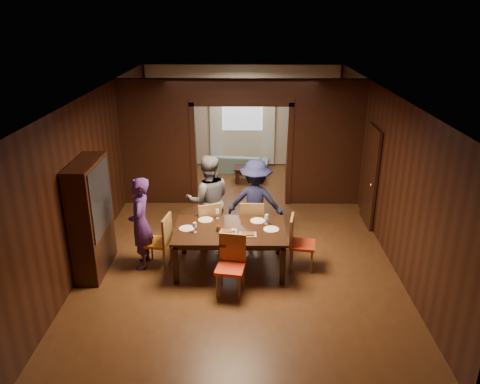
{
  "coord_description": "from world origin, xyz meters",
  "views": [
    {
      "loc": [
        0.1,
        -8.7,
        4.33
      ],
      "look_at": [
        -0.01,
        -0.4,
        1.05
      ],
      "focal_mm": 35.0,
      "sensor_mm": 36.0,
      "label": 1
    }
  ],
  "objects_px": {
    "person_purple": "(140,223)",
    "dining_table": "(230,248)",
    "chair_left": "(157,241)",
    "chair_near": "(230,267)",
    "person_grey": "(208,200)",
    "chair_far_r": "(252,223)",
    "sofa": "(238,163)",
    "coffee_table": "(249,174)",
    "person_navy": "(256,202)",
    "chair_right": "(302,243)",
    "hutch": "(91,218)",
    "chair_far_l": "(208,224)"
  },
  "relations": [
    {
      "from": "chair_left",
      "to": "dining_table",
      "type": "bearing_deg",
      "value": 96.24
    },
    {
      "from": "person_purple",
      "to": "chair_far_l",
      "type": "distance_m",
      "value": 1.36
    },
    {
      "from": "chair_near",
      "to": "chair_right",
      "type": "bearing_deg",
      "value": 43.0
    },
    {
      "from": "chair_far_r",
      "to": "chair_near",
      "type": "relative_size",
      "value": 1.0
    },
    {
      "from": "chair_left",
      "to": "chair_right",
      "type": "bearing_deg",
      "value": 98.54
    },
    {
      "from": "person_navy",
      "to": "hutch",
      "type": "xyz_separation_m",
      "value": [
        -2.82,
        -1.12,
        0.16
      ]
    },
    {
      "from": "person_purple",
      "to": "chair_left",
      "type": "distance_m",
      "value": 0.44
    },
    {
      "from": "person_purple",
      "to": "person_grey",
      "type": "relative_size",
      "value": 0.93
    },
    {
      "from": "person_grey",
      "to": "chair_near",
      "type": "bearing_deg",
      "value": 95.0
    },
    {
      "from": "chair_left",
      "to": "chair_far_r",
      "type": "distance_m",
      "value": 1.86
    },
    {
      "from": "hutch",
      "to": "chair_far_l",
      "type": "bearing_deg",
      "value": 24.17
    },
    {
      "from": "person_grey",
      "to": "chair_left",
      "type": "relative_size",
      "value": 1.85
    },
    {
      "from": "hutch",
      "to": "dining_table",
      "type": "bearing_deg",
      "value": 2.06
    },
    {
      "from": "dining_table",
      "to": "chair_far_r",
      "type": "relative_size",
      "value": 1.99
    },
    {
      "from": "sofa",
      "to": "coffee_table",
      "type": "xyz_separation_m",
      "value": [
        0.32,
        -0.81,
        -0.05
      ]
    },
    {
      "from": "coffee_table",
      "to": "chair_far_r",
      "type": "height_order",
      "value": "chair_far_r"
    },
    {
      "from": "chair_right",
      "to": "hutch",
      "type": "xyz_separation_m",
      "value": [
        -3.63,
        -0.11,
        0.52
      ]
    },
    {
      "from": "sofa",
      "to": "coffee_table",
      "type": "relative_size",
      "value": 2.14
    },
    {
      "from": "person_navy",
      "to": "dining_table",
      "type": "height_order",
      "value": "person_navy"
    },
    {
      "from": "person_navy",
      "to": "chair_near",
      "type": "xyz_separation_m",
      "value": [
        -0.43,
        -1.83,
        -0.35
      ]
    },
    {
      "from": "person_grey",
      "to": "dining_table",
      "type": "bearing_deg",
      "value": 104.82
    },
    {
      "from": "person_grey",
      "to": "chair_far_r",
      "type": "height_order",
      "value": "person_grey"
    },
    {
      "from": "chair_far_l",
      "to": "hutch",
      "type": "height_order",
      "value": "hutch"
    },
    {
      "from": "person_navy",
      "to": "coffee_table",
      "type": "bearing_deg",
      "value": -79.43
    },
    {
      "from": "person_grey",
      "to": "chair_left",
      "type": "xyz_separation_m",
      "value": [
        -0.86,
        -0.88,
        -0.41
      ]
    },
    {
      "from": "chair_far_r",
      "to": "chair_far_l",
      "type": "bearing_deg",
      "value": 6.33
    },
    {
      "from": "chair_right",
      "to": "chair_far_l",
      "type": "xyz_separation_m",
      "value": [
        -1.73,
        0.74,
        0.0
      ]
    },
    {
      "from": "person_grey",
      "to": "dining_table",
      "type": "distance_m",
      "value": 1.17
    },
    {
      "from": "coffee_table",
      "to": "hutch",
      "type": "bearing_deg",
      "value": -120.99
    },
    {
      "from": "person_grey",
      "to": "chair_left",
      "type": "height_order",
      "value": "person_grey"
    },
    {
      "from": "person_navy",
      "to": "chair_far_r",
      "type": "bearing_deg",
      "value": 79.46
    },
    {
      "from": "person_purple",
      "to": "hutch",
      "type": "bearing_deg",
      "value": -84.59
    },
    {
      "from": "dining_table",
      "to": "hutch",
      "type": "height_order",
      "value": "hutch"
    },
    {
      "from": "chair_far_l",
      "to": "person_navy",
      "type": "bearing_deg",
      "value": 176.72
    },
    {
      "from": "person_navy",
      "to": "chair_left",
      "type": "relative_size",
      "value": 1.73
    },
    {
      "from": "chair_left",
      "to": "person_purple",
      "type": "bearing_deg",
      "value": -76.24
    },
    {
      "from": "dining_table",
      "to": "chair_far_r",
      "type": "height_order",
      "value": "chair_far_r"
    },
    {
      "from": "chair_left",
      "to": "chair_far_r",
      "type": "height_order",
      "value": "same"
    },
    {
      "from": "person_purple",
      "to": "dining_table",
      "type": "relative_size",
      "value": 0.86
    },
    {
      "from": "person_purple",
      "to": "dining_table",
      "type": "distance_m",
      "value": 1.63
    },
    {
      "from": "chair_left",
      "to": "chair_near",
      "type": "xyz_separation_m",
      "value": [
        1.33,
        -0.87,
        0.0
      ]
    },
    {
      "from": "coffee_table",
      "to": "chair_near",
      "type": "relative_size",
      "value": 0.82
    },
    {
      "from": "coffee_table",
      "to": "chair_left",
      "type": "xyz_separation_m",
      "value": [
        -1.66,
        -4.38,
        0.28
      ]
    },
    {
      "from": "sofa",
      "to": "chair_right",
      "type": "relative_size",
      "value": 1.77
    },
    {
      "from": "dining_table",
      "to": "hutch",
      "type": "distance_m",
      "value": 2.45
    },
    {
      "from": "chair_right",
      "to": "person_navy",
      "type": "bearing_deg",
      "value": 48.22
    },
    {
      "from": "person_purple",
      "to": "chair_far_l",
      "type": "xyz_separation_m",
      "value": [
        1.11,
        0.71,
        -0.35
      ]
    },
    {
      "from": "person_navy",
      "to": "coffee_table",
      "type": "distance_m",
      "value": 3.48
    },
    {
      "from": "chair_right",
      "to": "chair_far_r",
      "type": "height_order",
      "value": "same"
    },
    {
      "from": "dining_table",
      "to": "person_purple",
      "type": "bearing_deg",
      "value": 177.85
    }
  ]
}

